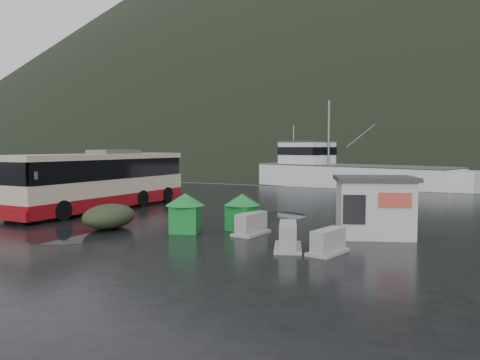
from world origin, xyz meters
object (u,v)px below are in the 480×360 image
at_px(coach_bus, 103,209).
at_px(ticket_kiosk, 374,237).
at_px(fishing_trawler, 351,183).
at_px(white_van, 33,209).
at_px(waste_bin_left, 242,230).
at_px(waste_bin_right, 185,232).
at_px(dome_tent, 109,229).
at_px(jersey_barrier_a, 251,234).
at_px(jersey_barrier_b, 328,253).
at_px(jersey_barrier_c, 288,249).

xyz_separation_m(coach_bus, ticket_kiosk, (14.64, -1.59, 0.00)).
bearing_deg(fishing_trawler, white_van, -94.14).
relative_size(waste_bin_left, waste_bin_right, 0.95).
distance_m(dome_tent, ticket_kiosk, 10.67).
xyz_separation_m(waste_bin_left, jersey_barrier_a, (0.72, -0.70, 0.00)).
relative_size(coach_bus, white_van, 1.79).
height_order(waste_bin_left, fishing_trawler, fishing_trawler).
height_order(white_van, ticket_kiosk, white_van).
bearing_deg(jersey_barrier_b, ticket_kiosk, 76.76).
bearing_deg(fishing_trawler, ticket_kiosk, -56.25).
bearing_deg(coach_bus, waste_bin_right, -25.14).
relative_size(dome_tent, jersey_barrier_a, 1.54).
bearing_deg(waste_bin_right, ticket_kiosk, 18.70).
bearing_deg(ticket_kiosk, waste_bin_right, 179.09).
height_order(waste_bin_right, ticket_kiosk, ticket_kiosk).
bearing_deg(white_van, coach_bus, 29.44).
bearing_deg(ticket_kiosk, jersey_barrier_a, -179.83).
xyz_separation_m(dome_tent, jersey_barrier_a, (5.87, 1.37, 0.00)).
xyz_separation_m(waste_bin_right, jersey_barrier_c, (4.71, -1.15, 0.00)).
distance_m(coach_bus, dome_tent, 6.31).
bearing_deg(waste_bin_right, jersey_barrier_a, 16.79).
distance_m(coach_bus, jersey_barrier_b, 14.73).
bearing_deg(jersey_barrier_c, white_van, 167.24).
relative_size(white_van, jersey_barrier_b, 4.10).
distance_m(ticket_kiosk, jersey_barrier_c, 4.12).
xyz_separation_m(ticket_kiosk, jersey_barrier_a, (-4.39, -1.58, 0.00)).
height_order(ticket_kiosk, jersey_barrier_a, ticket_kiosk).
bearing_deg(dome_tent, jersey_barrier_a, 13.16).
distance_m(waste_bin_right, jersey_barrier_b, 6.20).
distance_m(coach_bus, jersey_barrier_a, 10.73).
bearing_deg(jersey_barrier_c, waste_bin_right, 166.30).
distance_m(coach_bus, waste_bin_right, 8.67).
xyz_separation_m(waste_bin_right, jersey_barrier_b, (6.08, -1.19, 0.00)).
distance_m(white_van, ticket_kiosk, 18.31).
relative_size(coach_bus, ticket_kiosk, 3.95).
bearing_deg(jersey_barrier_b, dome_tent, 176.46).
distance_m(coach_bus, jersey_barrier_c, 13.44).
bearing_deg(dome_tent, waste_bin_left, 21.94).
distance_m(coach_bus, fishing_trawler, 26.24).
bearing_deg(fishing_trawler, coach_bus, -88.07).
xyz_separation_m(coach_bus, jersey_barrier_b, (13.81, -5.12, 0.00)).
height_order(coach_bus, fishing_trawler, fishing_trawler).
relative_size(ticket_kiosk, jersey_barrier_b, 1.86).
xyz_separation_m(waste_bin_left, jersey_barrier_c, (2.90, -2.61, 0.00)).
relative_size(ticket_kiosk, jersey_barrier_a, 1.74).
xyz_separation_m(dome_tent, ticket_kiosk, (10.25, 2.95, 0.00)).
relative_size(coach_bus, dome_tent, 4.45).
bearing_deg(waste_bin_right, white_van, 167.64).
bearing_deg(waste_bin_right, fishing_trawler, 89.28).
xyz_separation_m(coach_bus, jersey_barrier_c, (12.44, -5.08, 0.00)).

